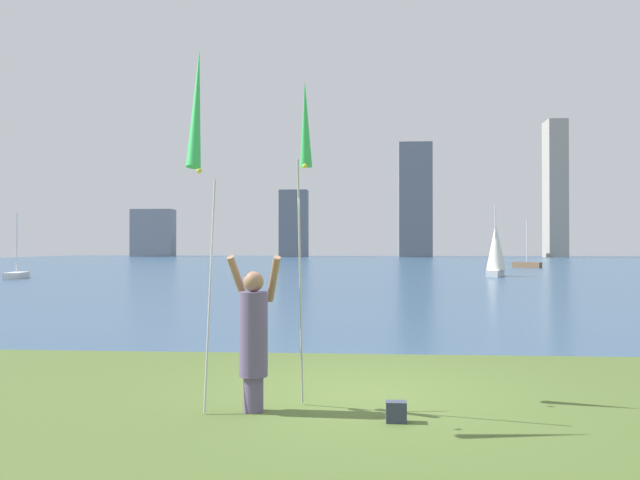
{
  "coord_description": "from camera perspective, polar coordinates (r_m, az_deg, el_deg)",
  "views": [
    {
      "loc": [
        -0.02,
        -8.5,
        1.95
      ],
      "look_at": [
        -1.06,
        6.62,
        2.09
      ],
      "focal_mm": 35.82,
      "sensor_mm": 36.0,
      "label": 1
    }
  ],
  "objects": [
    {
      "name": "sailboat_7",
      "position": [
        60.3,
        18.01,
        -2.06
      ],
      "size": [
        2.29,
        2.25,
        4.35
      ],
      "color": "brown",
      "rests_on": "ground"
    },
    {
      "name": "ground",
      "position": [
        59.48,
        3.96,
        -2.47
      ],
      "size": [
        120.0,
        138.0,
        0.12
      ],
      "color": "#475B28"
    },
    {
      "name": "person",
      "position": [
        7.63,
        -5.95,
        -8.41
      ],
      "size": [
        0.67,
        0.5,
        1.84
      ],
      "rotation": [
        0.0,
        0.0,
        0.25
      ],
      "color": "#594C72",
      "rests_on": "ground"
    },
    {
      "name": "kite_flag_left",
      "position": [
        7.31,
        -10.93,
        10.88
      ],
      "size": [
        0.16,
        1.09,
        4.17
      ],
      "color": "#B2B2B7",
      "rests_on": "ground"
    },
    {
      "name": "sailboat_3",
      "position": [
        42.38,
        -25.48,
        -2.81
      ],
      "size": [
        1.27,
        2.29,
        3.94
      ],
      "color": "silver",
      "rests_on": "ground"
    },
    {
      "name": "bag",
      "position": [
        7.35,
        6.82,
        -15.0
      ],
      "size": [
        0.23,
        0.16,
        0.23
      ],
      "color": "#33384C",
      "rests_on": "ground"
    },
    {
      "name": "sailboat_1",
      "position": [
        42.4,
        15.44,
        -0.86
      ],
      "size": [
        1.65,
        2.52,
        4.56
      ],
      "color": "silver",
      "rests_on": "ground"
    },
    {
      "name": "skyline_tower_2",
      "position": [
        113.23,
        8.5,
        3.57
      ],
      "size": [
        5.77,
        3.07,
        20.07
      ],
      "color": "slate",
      "rests_on": "ground"
    },
    {
      "name": "skyline_tower_3",
      "position": [
        118.38,
        20.28,
        4.31
      ],
      "size": [
        3.27,
        4.58,
        23.74
      ],
      "color": "gray",
      "rests_on": "ground"
    },
    {
      "name": "skyline_tower_1",
      "position": [
        114.97,
        -2.36,
        1.48
      ],
      "size": [
        5.07,
        3.38,
        11.99
      ],
      "color": "slate",
      "rests_on": "ground"
    },
    {
      "name": "kite_flag_right",
      "position": [
        8.32,
        -1.33,
        9.53
      ],
      "size": [
        0.16,
        1.16,
        4.06
      ],
      "color": "#B2B2B7",
      "rests_on": "ground"
    },
    {
      "name": "skyline_tower_0",
      "position": [
        122.45,
        -14.68,
        0.62
      ],
      "size": [
        7.68,
        3.62,
        8.75
      ],
      "color": "gray",
      "rests_on": "ground"
    }
  ]
}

